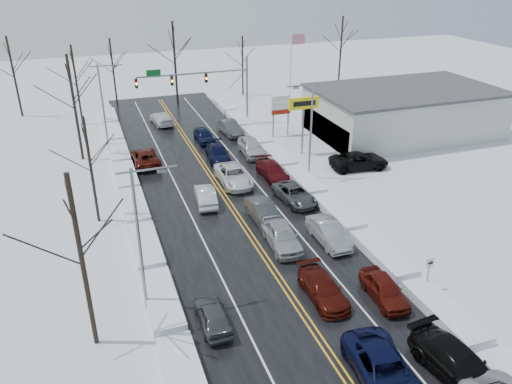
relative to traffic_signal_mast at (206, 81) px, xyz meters
name	(u,v)px	position (x,y,z in m)	size (l,w,h in m)	color
ground	(259,248)	(-3.45, -27.99, -5.48)	(160.00, 160.00, 0.00)	silver
road_surface	(250,235)	(-3.45, -25.99, -5.47)	(14.00, 84.00, 0.01)	black
snow_bank_left	(148,253)	(-11.05, -25.99, -5.48)	(1.85, 72.00, 0.65)	white
snow_bank_right	(341,218)	(4.15, -25.99, -5.48)	(1.85, 72.00, 0.65)	white
traffic_signal_mast	(206,81)	(0.00, 0.00, 0.00)	(13.28, 0.39, 8.00)	slate
tires_plus_sign	(304,107)	(7.05, -12.00, -0.49)	(3.20, 0.34, 6.00)	slate
used_vehicles_sign	(281,107)	(7.05, -5.99, -2.16)	(2.20, 0.22, 4.65)	slate
speed_limit_sign	(429,268)	(4.75, -35.99, -3.84)	(0.55, 0.09, 2.35)	slate
flagpole	(292,67)	(11.72, 2.01, 0.45)	(1.87, 1.20, 10.00)	silver
dealership_building	(403,111)	(20.53, -9.99, -2.82)	(20.40, 12.40, 5.30)	beige
streetlight_ne	(309,124)	(4.85, -17.99, -0.17)	(3.20, 0.25, 9.00)	slate
streetlight_sw	(142,230)	(-11.74, -31.99, -0.17)	(3.20, 0.25, 9.00)	slate
streetlight_nw	(104,101)	(-11.74, -3.99, -0.17)	(3.20, 0.25, 9.00)	slate
tree_left_b	(77,230)	(-14.95, -33.99, 1.51)	(4.00, 4.00, 10.00)	#2D231C
tree_left_c	(88,150)	(-13.95, -19.99, 0.46)	(3.40, 3.40, 8.50)	#2D231C
tree_left_d	(72,88)	(-14.65, -5.99, 1.86)	(4.20, 4.20, 10.50)	#2D231C
tree_left_e	(74,70)	(-14.25, 6.01, 1.16)	(3.80, 3.80, 9.50)	#2D231C
tree_far_a	(11,61)	(-21.45, 12.01, 1.51)	(4.00, 4.00, 10.00)	#2D231C
tree_far_b	(112,59)	(-9.45, 13.01, 0.81)	(3.60, 3.60, 9.00)	#2D231C
tree_far_c	(174,47)	(-1.45, 11.01, 2.21)	(4.40, 4.40, 11.00)	#2D231C
tree_far_d	(242,54)	(8.55, 12.51, 0.46)	(3.40, 3.40, 8.50)	#2D231C
tree_far_e	(342,38)	(24.55, 13.01, 1.86)	(4.20, 4.20, 10.50)	#2D231C
queued_car_2	(382,383)	(-1.88, -41.58, -5.48)	(2.61, 5.66, 1.57)	black
queued_car_3	(322,298)	(-1.69, -34.58, -5.48)	(1.91, 4.70, 1.36)	#430E09
queued_car_4	(282,246)	(-1.79, -28.20, -5.48)	(1.99, 4.95, 1.69)	#A8ABB0
queued_car_5	(264,221)	(-1.77, -24.41, -5.48)	(1.67, 4.80, 1.58)	#393B3D
queued_car_6	(234,183)	(-1.88, -16.77, -5.48)	(2.58, 5.59, 1.55)	white
queued_car_7	(218,160)	(-1.73, -10.82, -5.48)	(2.04, 5.01, 1.46)	black
queued_car_8	(205,142)	(-1.72, -5.18, -5.48)	(1.75, 4.35, 1.48)	black
queued_car_11	(455,377)	(1.74, -42.49, -5.48)	(2.27, 5.59, 1.62)	black
queued_car_12	(383,299)	(1.76, -35.90, -5.48)	(1.70, 4.23, 1.44)	#4E110A
queued_car_13	(328,242)	(1.61, -28.82, -5.48)	(1.63, 4.68, 1.54)	gray
queued_car_14	(294,201)	(1.86, -22.00, -5.48)	(2.26, 4.91, 1.36)	#444649
queued_car_15	(272,178)	(1.88, -16.80, -5.48)	(1.98, 4.88, 1.41)	#4C0A0F
queued_car_16	(251,155)	(1.96, -10.55, -5.48)	(2.01, 5.00, 1.70)	silver
queued_car_17	(230,134)	(1.73, -3.54, -5.48)	(1.65, 4.73, 1.56)	#45474A
oncoming_car_0	(206,203)	(-5.28, -19.86, -5.48)	(1.53, 4.38, 1.44)	silver
oncoming_car_1	(146,164)	(-8.80, -9.51, -5.48)	(2.46, 5.34, 1.48)	#4A1009
oncoming_car_2	(162,124)	(-5.08, 2.87, -5.48)	(2.04, 5.03, 1.46)	white
oncoming_car_3	(213,324)	(-8.62, -34.72, -5.48)	(1.59, 3.96, 1.35)	#424448
parked_car_0	(358,168)	(10.66, -17.45, -5.48)	(2.65, 5.75, 1.60)	black
parked_car_1	(355,145)	(13.55, -11.64, -5.48)	(1.93, 4.74, 1.38)	black
parked_car_2	(321,134)	(11.70, -7.20, -5.48)	(1.71, 4.25, 1.45)	black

